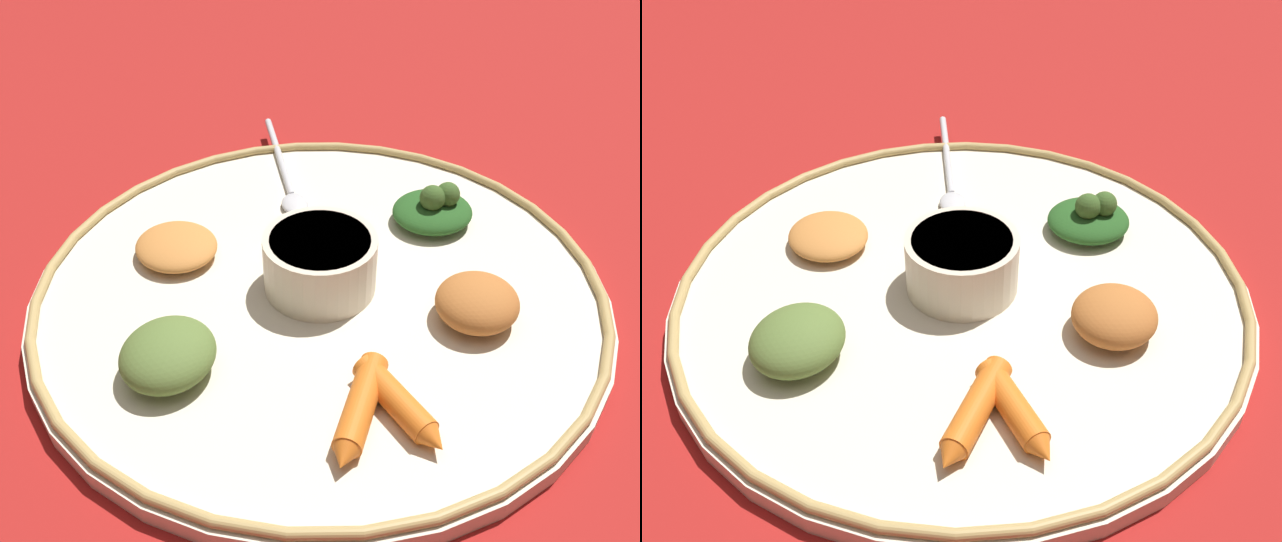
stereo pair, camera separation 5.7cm
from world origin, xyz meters
TOP-DOWN VIEW (x-y plane):
  - ground_plane at (0.00, 0.00)m, footprint 2.40×2.40m
  - platter at (0.00, 0.00)m, footprint 0.45×0.45m
  - platter_rim at (0.00, 0.00)m, footprint 0.45×0.45m
  - center_bowl at (0.00, 0.00)m, footprint 0.09×0.09m
  - spoon at (0.04, -0.15)m, footprint 0.07×0.18m
  - greens_pile at (-0.09, -0.10)m, footprint 0.09×0.09m
  - carrot_near_spoon at (-0.04, 0.13)m, footprint 0.04×0.09m
  - carrot_outer at (-0.06, 0.13)m, footprint 0.07×0.08m
  - mound_squash at (0.12, -0.03)m, footprint 0.10×0.10m
  - mound_chickpea at (-0.12, 0.03)m, footprint 0.08×0.08m
  - mound_collards at (0.10, 0.10)m, footprint 0.08×0.08m

SIDE VIEW (x-z plane):
  - ground_plane at x=0.00m, z-range 0.00..0.00m
  - platter at x=0.00m, z-range 0.00..0.01m
  - platter_rim at x=0.00m, z-range 0.01..0.02m
  - spoon at x=0.04m, z-range 0.01..0.02m
  - mound_squash at x=0.12m, z-range 0.01..0.03m
  - carrot_outer at x=-0.06m, z-range 0.01..0.03m
  - carrot_near_spoon at x=-0.04m, z-range 0.01..0.03m
  - greens_pile at x=-0.09m, z-range 0.01..0.05m
  - mound_chickpea at x=-0.12m, z-range 0.01..0.05m
  - mound_collards at x=0.10m, z-range 0.01..0.05m
  - center_bowl at x=0.00m, z-range 0.02..0.06m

